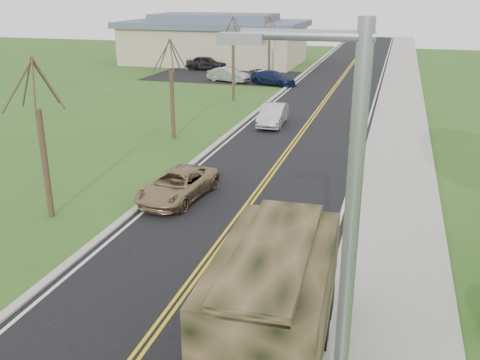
% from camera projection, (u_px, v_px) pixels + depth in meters
% --- Properties ---
extents(road, '(8.00, 120.00, 0.01)m').
position_uv_depth(road, '(332.00, 92.00, 45.91)').
color(road, black).
rests_on(road, ground).
extents(curb_right, '(0.30, 120.00, 0.12)m').
position_uv_depth(curb_right, '(381.00, 94.00, 44.79)').
color(curb_right, '#9E998E').
rests_on(curb_right, ground).
extents(sidewalk_right, '(3.20, 120.00, 0.10)m').
position_uv_depth(sidewalk_right, '(403.00, 95.00, 44.33)').
color(sidewalk_right, '#9E998E').
rests_on(sidewalk_right, ground).
extents(curb_left, '(0.30, 120.00, 0.10)m').
position_uv_depth(curb_left, '(284.00, 89.00, 47.00)').
color(curb_left, '#9E998E').
rests_on(curb_left, ground).
extents(street_light, '(1.65, 0.22, 8.00)m').
position_uv_depth(street_light, '(336.00, 321.00, 6.52)').
color(street_light, gray).
rests_on(street_light, ground).
extents(bare_tree_a, '(1.93, 2.26, 6.08)m').
position_uv_depth(bare_tree_a, '(43.00, 151.00, 19.78)').
color(bare_tree_a, '#38281C').
rests_on(bare_tree_a, ground).
extents(bare_tree_b, '(1.83, 2.14, 5.73)m').
position_uv_depth(bare_tree_b, '(172.00, 97.00, 30.68)').
color(bare_tree_b, '#38281C').
rests_on(bare_tree_b, ground).
extents(bare_tree_c, '(2.04, 2.39, 6.42)m').
position_uv_depth(bare_tree_c, '(233.00, 65.00, 41.42)').
color(bare_tree_c, '#38281C').
rests_on(bare_tree_c, ground).
extents(bare_tree_d, '(1.88, 2.20, 5.91)m').
position_uv_depth(bare_tree_d, '(269.00, 52.00, 52.35)').
color(bare_tree_d, '#38281C').
rests_on(bare_tree_d, ground).
extents(commercial_building, '(25.50, 21.50, 5.65)m').
position_uv_depth(commercial_building, '(215.00, 40.00, 63.70)').
color(commercial_building, tan).
rests_on(commercial_building, ground).
extents(military_truck, '(2.53, 6.66, 3.28)m').
position_uv_depth(military_truck, '(278.00, 290.00, 12.01)').
color(military_truck, black).
rests_on(military_truck, ground).
extents(suv_champagne, '(2.52, 4.61, 1.23)m').
position_uv_depth(suv_champagne, '(178.00, 185.00, 22.18)').
color(suv_champagne, '#917352').
rests_on(suv_champagne, ground).
extents(sedan_silver, '(1.64, 4.18, 1.36)m').
position_uv_depth(sedan_silver, '(273.00, 115.00, 34.35)').
color(sedan_silver, silver).
rests_on(sedan_silver, ground).
extents(lot_car_dark, '(4.48, 1.88, 1.51)m').
position_uv_depth(lot_car_dark, '(206.00, 63.00, 58.22)').
color(lot_car_dark, black).
rests_on(lot_car_dark, ground).
extents(lot_car_silver, '(4.36, 2.53, 1.36)m').
position_uv_depth(lot_car_silver, '(229.00, 75.00, 50.71)').
color(lot_car_silver, '#A3A2A7').
rests_on(lot_car_silver, ground).
extents(lot_car_navy, '(4.77, 3.26, 1.28)m').
position_uv_depth(lot_car_navy, '(273.00, 78.00, 49.00)').
color(lot_car_navy, '#0F1838').
rests_on(lot_car_navy, ground).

